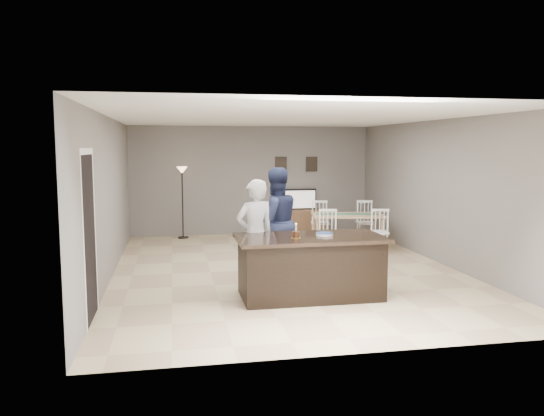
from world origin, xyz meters
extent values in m
plane|color=tan|center=(0.00, 0.00, 0.00)|extent=(8.00, 8.00, 0.00)
plane|color=slate|center=(0.00, 4.00, 1.35)|extent=(6.00, 0.00, 6.00)
plane|color=slate|center=(0.00, -4.00, 1.35)|extent=(6.00, 0.00, 6.00)
plane|color=slate|center=(-3.00, 0.00, 1.35)|extent=(0.00, 8.00, 8.00)
plane|color=slate|center=(3.00, 0.00, 1.35)|extent=(0.00, 8.00, 8.00)
plane|color=white|center=(0.00, 0.00, 2.70)|extent=(8.00, 8.00, 0.00)
cube|color=black|center=(0.00, -1.80, 0.42)|extent=(2.00, 1.00, 0.85)
cube|color=black|center=(0.00, -1.80, 0.88)|extent=(2.15, 1.10, 0.05)
cube|color=brown|center=(1.20, 3.77, 0.30)|extent=(1.20, 0.40, 0.60)
imported|color=black|center=(1.20, 3.84, 0.86)|extent=(0.91, 0.12, 0.53)
plane|color=orange|center=(1.20, 3.76, 0.87)|extent=(0.78, 0.00, 0.78)
cube|color=black|center=(0.75, 3.98, 1.75)|extent=(0.30, 0.02, 0.38)
cube|color=black|center=(1.55, 3.98, 1.75)|extent=(0.30, 0.02, 0.38)
plane|color=black|center=(-2.99, -2.30, 1.05)|extent=(0.00, 2.10, 2.10)
plane|color=white|center=(-2.99, -2.30, 2.14)|extent=(0.00, 1.02, 1.02)
imported|color=#B9B9BE|center=(-0.73, -1.25, 0.85)|extent=(0.72, 0.58, 1.71)
imported|color=#1B213C|center=(-0.26, -0.45, 0.92)|extent=(1.04, 0.89, 1.85)
cylinder|color=gold|center=(-0.24, -1.90, 0.90)|extent=(0.14, 0.14, 0.00)
cylinder|color=#3C1E10|center=(-0.24, -1.90, 0.95)|extent=(0.10, 0.10, 0.09)
cylinder|color=white|center=(-0.24, -1.90, 1.05)|extent=(0.02, 0.02, 0.10)
sphere|color=#FFBF4C|center=(-0.24, -1.90, 1.11)|extent=(0.02, 0.02, 0.02)
cylinder|color=white|center=(0.22, -1.77, 0.91)|extent=(0.25, 0.25, 0.01)
cylinder|color=white|center=(0.22, -1.77, 0.92)|extent=(0.25, 0.25, 0.01)
cylinder|color=white|center=(0.22, -1.77, 0.93)|extent=(0.25, 0.25, 0.01)
cylinder|color=#2F5192|center=(0.22, -1.77, 0.94)|extent=(0.25, 0.25, 0.00)
cube|color=tan|center=(1.80, 1.83, 0.70)|extent=(1.67, 1.12, 0.04)
cylinder|color=tan|center=(1.05, 1.60, 0.34)|extent=(0.06, 0.06, 0.68)
cylinder|color=tan|center=(2.55, 2.06, 0.34)|extent=(0.06, 0.06, 0.68)
cube|color=#3B6B57|center=(1.80, 1.83, 0.73)|extent=(1.39, 0.57, 0.01)
cube|color=white|center=(1.16, 1.26, 0.43)|extent=(0.47, 0.45, 0.04)
cylinder|color=white|center=(0.97, 1.13, 0.21)|extent=(0.03, 0.03, 0.41)
cylinder|color=white|center=(1.35, 1.38, 0.21)|extent=(0.03, 0.03, 0.41)
cube|color=white|center=(1.13, 1.09, 0.91)|extent=(0.37, 0.09, 0.05)
cube|color=white|center=(2.20, 1.07, 0.43)|extent=(0.47, 0.45, 0.04)
cylinder|color=white|center=(2.02, 0.95, 0.21)|extent=(0.03, 0.03, 0.41)
cylinder|color=white|center=(2.39, 1.19, 0.21)|extent=(0.03, 0.03, 0.41)
cube|color=white|center=(2.17, 0.90, 0.91)|extent=(0.37, 0.09, 0.05)
cube|color=white|center=(1.40, 2.58, 0.43)|extent=(0.47, 0.45, 0.04)
cylinder|color=white|center=(1.58, 2.71, 0.21)|extent=(0.03, 0.03, 0.41)
cylinder|color=white|center=(1.21, 2.46, 0.21)|extent=(0.03, 0.03, 0.41)
cube|color=white|center=(1.43, 2.76, 0.91)|extent=(0.37, 0.09, 0.05)
cube|color=white|center=(2.44, 2.40, 0.43)|extent=(0.47, 0.45, 0.04)
cylinder|color=white|center=(2.63, 2.52, 0.21)|extent=(0.03, 0.03, 0.41)
cylinder|color=white|center=(2.25, 2.28, 0.21)|extent=(0.03, 0.03, 0.41)
cube|color=white|center=(2.47, 2.57, 0.91)|extent=(0.37, 0.09, 0.05)
cylinder|color=black|center=(-1.73, 3.62, 0.01)|extent=(0.26, 0.26, 0.03)
cylinder|color=black|center=(-1.73, 3.62, 0.81)|extent=(0.03, 0.03, 1.58)
cone|color=#FFCD8C|center=(-1.73, 3.62, 1.64)|extent=(0.26, 0.26, 0.17)
camera|label=1|loc=(-1.95, -9.17, 2.20)|focal=35.00mm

